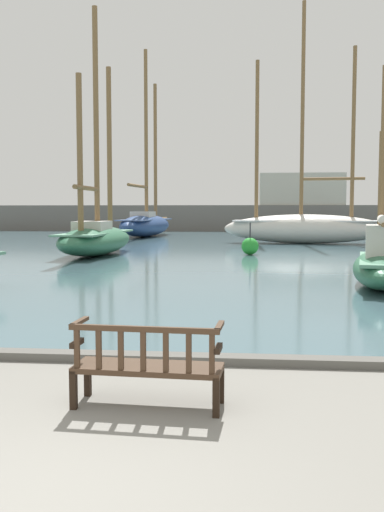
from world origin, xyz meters
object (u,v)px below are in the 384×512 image
channel_buoy (250,246)px  sailboat_nearest_starboard (96,235)px  sailboat_outer_port (380,263)px  park_bench (147,364)px  sailboat_outer_starboard (146,222)px  sailboat_centre_channel (305,225)px

channel_buoy → sailboat_nearest_starboard: bearing=-173.9°
sailboat_outer_port → channel_buoy: sailboat_outer_port is taller
park_bench → channel_buoy: channel_buoy is taller
park_bench → sailboat_nearest_starboard: (-5.79, 19.60, 0.54)m
sailboat_outer_port → sailboat_outer_starboard: size_ratio=0.41×
sailboat_nearest_starboard → sailboat_centre_channel: sailboat_centre_channel is taller
sailboat_outer_port → channel_buoy: size_ratio=3.94×
sailboat_nearest_starboard → sailboat_outer_starboard: size_ratio=0.77×
park_bench → sailboat_nearest_starboard: size_ratio=0.15×
sailboat_outer_port → sailboat_nearest_starboard: bearing=136.5°
park_bench → sailboat_outer_port: 10.75m
sailboat_nearest_starboard → sailboat_outer_starboard: bearing=93.1°
sailboat_nearest_starboard → channel_buoy: size_ratio=7.50×
sailboat_centre_channel → sailboat_outer_starboard: 14.29m
sailboat_nearest_starboard → sailboat_centre_channel: size_ratio=0.77×
sailboat_centre_channel → channel_buoy: size_ratio=9.79×
sailboat_nearest_starboard → channel_buoy: bearing=6.1°
sailboat_nearest_starboard → channel_buoy: (7.02, 0.75, -0.54)m
park_bench → channel_buoy: bearing=86.5°
park_bench → sailboat_outer_starboard: size_ratio=0.11×
park_bench → sailboat_outer_port: sailboat_outer_port is taller
sailboat_outer_port → sailboat_outer_starboard: sailboat_outer_starboard is taller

